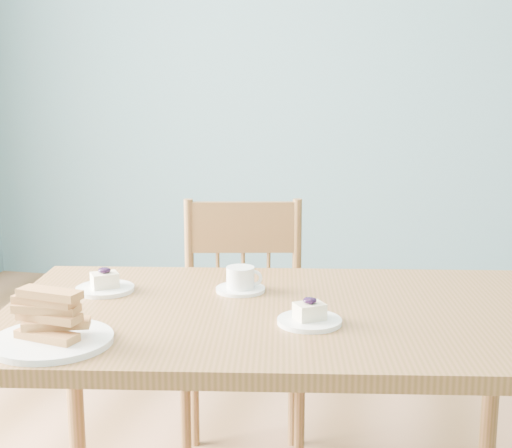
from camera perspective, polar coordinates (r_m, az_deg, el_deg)
name	(u,v)px	position (r m, az deg, el deg)	size (l,w,h in m)	color
dining_table	(281,338)	(1.63, 2.00, -9.07)	(1.37, 0.94, 0.67)	brown
dining_chair	(243,336)	(2.19, -1.04, -8.94)	(0.45, 0.43, 0.82)	brown
cheesecake_plate_near	(309,317)	(1.52, 4.30, -7.42)	(0.14, 0.14, 0.06)	white
cheesecake_plate_far	(105,285)	(1.78, -12.00, -4.81)	(0.14, 0.14, 0.06)	white
coffee_cup	(241,281)	(1.74, -1.22, -4.57)	(0.12, 0.12, 0.06)	white
biscotti_plate	(51,326)	(1.45, -16.05, -7.88)	(0.24, 0.24, 0.11)	white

